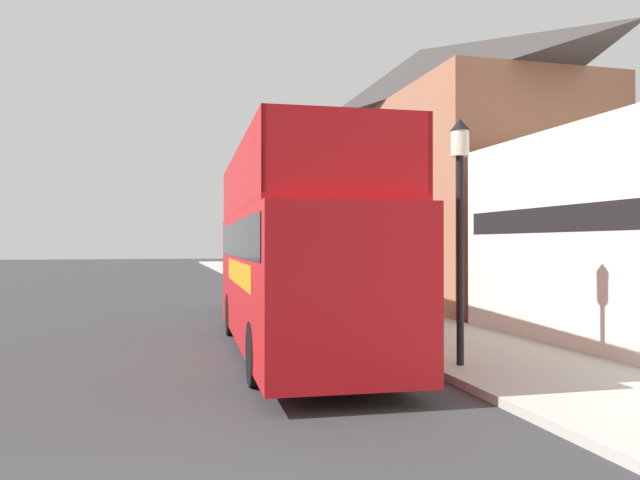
% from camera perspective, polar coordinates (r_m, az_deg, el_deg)
% --- Properties ---
extents(ground_plane, '(144.00, 144.00, 0.00)m').
position_cam_1_polar(ground_plane, '(25.45, -15.30, -5.48)').
color(ground_plane, '#333335').
extents(sidewalk, '(3.45, 108.00, 0.14)m').
position_cam_1_polar(sidewalk, '(23.32, 1.33, -5.79)').
color(sidewalk, '#ADAAA3').
rests_on(sidewalk, ground_plane).
extents(brick_terrace_rear, '(6.00, 18.64, 10.79)m').
position_cam_1_polar(brick_terrace_rear, '(27.75, 9.15, 6.10)').
color(brick_terrace_rear, '#9E664C').
rests_on(brick_terrace_rear, ground_plane).
extents(tour_bus, '(2.86, 9.61, 4.18)m').
position_cam_1_polar(tour_bus, '(13.05, -2.32, -2.18)').
color(tour_bus, red).
rests_on(tour_bus, ground_plane).
extents(parked_car_ahead_of_bus, '(2.01, 4.22, 1.54)m').
position_cam_1_polar(parked_car_ahead_of_bus, '(21.23, -5.15, -4.59)').
color(parked_car_ahead_of_bus, black).
rests_on(parked_car_ahead_of_bus, ground_plane).
extents(lamp_post_nearest, '(0.35, 0.35, 4.36)m').
position_cam_1_polar(lamp_post_nearest, '(11.31, 12.68, 4.17)').
color(lamp_post_nearest, black).
rests_on(lamp_post_nearest, sidewalk).
extents(lamp_post_second, '(0.35, 0.35, 4.36)m').
position_cam_1_polar(lamp_post_second, '(19.43, 0.38, 2.28)').
color(lamp_post_second, black).
rests_on(lamp_post_second, sidewalk).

